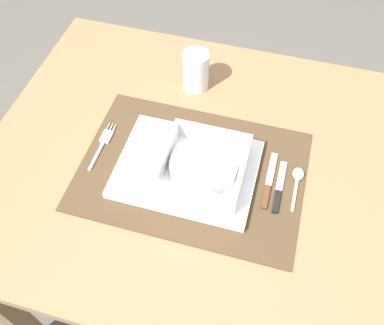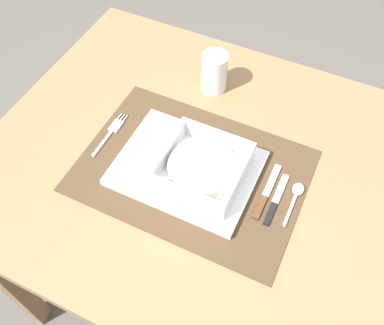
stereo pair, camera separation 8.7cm
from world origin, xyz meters
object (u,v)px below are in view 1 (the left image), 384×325
Objects in this scene: bread_knife at (269,183)px; drinking_glass at (196,72)px; fork at (103,142)px; spoon at (298,178)px; butter_knife at (279,190)px; porridge_bowl at (203,167)px; dining_table at (204,185)px.

bread_knife is 1.44× the size of drinking_glass.
fork is 1.26× the size of spoon.
butter_knife is at bearing -133.93° from spoon.
spoon is 0.05m from butter_knife.
porridge_bowl is 1.18× the size of bread_knife.
dining_table is at bearing 99.08° from porridge_bowl.
fork is 0.37m from bread_knife.
porridge_bowl is at bearing -178.05° from bread_knife.
porridge_bowl is 1.56× the size of spoon.
bread_knife is (-0.06, -0.03, -0.00)m from spoon.
spoon is 0.84× the size of butter_knife.
porridge_bowl is 1.69× the size of drinking_glass.
bread_knife is (0.14, -0.03, 0.10)m from dining_table.
drinking_glass is at bearing 127.06° from bread_knife.
bread_knife is at bearing 7.57° from porridge_bowl.
spoon is at bearing -37.42° from drinking_glass.
drinking_glass is at bearing 137.24° from butter_knife.
dining_table is 5.83× the size of porridge_bowl.
butter_knife reaches higher than dining_table.
drinking_glass reaches higher than spoon.
bread_knife reaches higher than fork.
drinking_glass is (0.15, 0.23, 0.04)m from fork.
spoon is at bearing 3.07° from fork.
drinking_glass is (-0.22, 0.24, 0.04)m from bread_knife.
spoon is (0.19, 0.05, -0.03)m from porridge_bowl.
dining_table is 9.11× the size of spoon.
porridge_bowl is 0.24m from fork.
porridge_bowl is at bearing -170.00° from spoon.
dining_table is 0.14m from porridge_bowl.
porridge_bowl is 0.20m from spoon.
fork is at bearing 173.48° from porridge_bowl.
fork is (-0.24, 0.03, -0.03)m from porridge_bowl.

